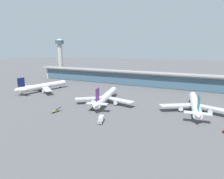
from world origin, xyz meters
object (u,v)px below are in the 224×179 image
(service_truck_by_tail_olive, at_px, (93,109))
(safety_cone_bravo, at_px, (11,93))
(safety_cone_alpha, at_px, (16,94))
(safety_cone_charlie, at_px, (22,94))
(airliner_left_stand, at_px, (43,86))
(airliner_centre_stand, at_px, (106,97))
(service_truck_mid_apron_olive, at_px, (55,111))
(airliner_right_stand, at_px, (195,104))
(service_truck_under_wing_grey, at_px, (101,119))
(control_tower, at_px, (60,54))

(service_truck_by_tail_olive, xyz_separation_m, safety_cone_bravo, (-87.53, 7.12, -0.56))
(safety_cone_alpha, height_order, safety_cone_charlie, same)
(safety_cone_alpha, bearing_deg, airliner_left_stand, 56.82)
(airliner_centre_stand, height_order, safety_cone_charlie, airliner_centre_stand)
(airliner_centre_stand, bearing_deg, service_truck_mid_apron_olive, -119.83)
(service_truck_mid_apron_olive, relative_size, safety_cone_alpha, 9.90)
(service_truck_mid_apron_olive, bearing_deg, airliner_right_stand, 27.75)
(airliner_left_stand, bearing_deg, airliner_right_stand, -0.29)
(safety_cone_charlie, bearing_deg, service_truck_under_wing_grey, -15.77)
(airliner_right_stand, relative_size, safety_cone_alpha, 79.82)
(airliner_centre_stand, distance_m, control_tower, 168.28)
(airliner_centre_stand, relative_size, safety_cone_bravo, 79.07)
(airliner_right_stand, height_order, safety_cone_alpha, airliner_right_stand)
(airliner_centre_stand, bearing_deg, control_tower, 141.66)
(service_truck_mid_apron_olive, relative_size, safety_cone_charlie, 9.90)
(airliner_left_stand, bearing_deg, airliner_centre_stand, -7.27)
(airliner_left_stand, distance_m, control_tower, 114.47)
(service_truck_mid_apron_olive, bearing_deg, safety_cone_bravo, 162.84)
(service_truck_by_tail_olive, xyz_separation_m, safety_cone_alpha, (-82.82, 7.82, -0.56))
(service_truck_under_wing_grey, distance_m, service_truck_mid_apron_olive, 33.39)
(airliner_right_stand, xyz_separation_m, safety_cone_bravo, (-146.31, -18.97, -4.37))
(service_truck_under_wing_grey, xyz_separation_m, service_truck_mid_apron_olive, (-33.34, 1.60, -0.88))
(service_truck_mid_apron_olive, distance_m, service_truck_by_tail_olive, 23.05)
(airliner_centre_stand, bearing_deg, safety_cone_bravo, -173.12)
(service_truck_mid_apron_olive, height_order, service_truck_by_tail_olive, service_truck_mid_apron_olive)
(airliner_left_stand, xyz_separation_m, control_tower, (-59.54, 94.01, 26.86))
(safety_cone_charlie, bearing_deg, control_tower, 115.38)
(airliner_centre_stand, xyz_separation_m, airliner_right_stand, (58.45, 8.37, 0.00))
(control_tower, bearing_deg, airliner_centre_stand, -38.34)
(airliner_right_stand, bearing_deg, service_truck_under_wing_grey, -135.98)
(airliner_left_stand, relative_size, control_tower, 0.97)
(airliner_right_stand, bearing_deg, service_truck_mid_apron_olive, -152.25)
(service_truck_under_wing_grey, bearing_deg, safety_cone_alpha, 166.39)
(safety_cone_bravo, bearing_deg, service_truck_by_tail_olive, -4.65)
(service_truck_by_tail_olive, height_order, control_tower, control_tower)
(service_truck_mid_apron_olive, xyz_separation_m, safety_cone_charlie, (-59.51, 24.62, -0.49))
(service_truck_mid_apron_olive, distance_m, safety_cone_bravo, 72.72)
(service_truck_by_tail_olive, bearing_deg, control_tower, 137.11)
(airliner_left_stand, xyz_separation_m, service_truck_mid_apron_olive, (52.38, -41.09, -3.88))
(airliner_right_stand, distance_m, service_truck_by_tail_olive, 64.42)
(safety_cone_charlie, bearing_deg, airliner_left_stand, 66.59)
(airliner_left_stand, distance_m, airliner_centre_stand, 71.34)
(service_truck_mid_apron_olive, bearing_deg, safety_cone_charlie, 157.53)
(airliner_centre_stand, relative_size, safety_cone_alpha, 79.07)
(service_truck_mid_apron_olive, xyz_separation_m, service_truck_by_tail_olive, (18.05, 14.34, 0.07))
(service_truck_mid_apron_olive, xyz_separation_m, safety_cone_bravo, (-69.48, 21.45, -0.49))
(service_truck_by_tail_olive, bearing_deg, safety_cone_bravo, 175.35)
(airliner_centre_stand, height_order, service_truck_mid_apron_olive, airliner_centre_stand)
(airliner_left_stand, distance_m, airliner_right_stand, 129.21)
(airliner_right_stand, distance_m, control_tower, 212.86)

